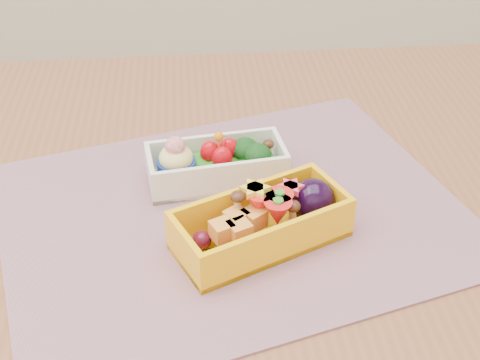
{
  "coord_description": "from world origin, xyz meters",
  "views": [
    {
      "loc": [
        -0.09,
        -0.54,
        1.18
      ],
      "look_at": [
        -0.04,
        0.0,
        0.79
      ],
      "focal_mm": 49.16,
      "sensor_mm": 36.0,
      "label": 1
    }
  ],
  "objects": [
    {
      "name": "bento_yellow",
      "position": [
        -0.02,
        -0.05,
        0.78
      ],
      "size": [
        0.19,
        0.14,
        0.06
      ],
      "rotation": [
        0.0,
        0.0,
        0.43
      ],
      "color": "#FFB80D",
      "rests_on": "placemat"
    },
    {
      "name": "table",
      "position": [
        0.0,
        0.0,
        0.65
      ],
      "size": [
        1.2,
        0.8,
        0.75
      ],
      "color": "brown",
      "rests_on": "ground"
    },
    {
      "name": "placemat",
      "position": [
        -0.04,
        -0.0,
        0.75
      ],
      "size": [
        0.55,
        0.47,
        0.0
      ],
      "primitive_type": "cube",
      "rotation": [
        0.0,
        0.0,
        0.28
      ],
      "color": "#A16F79",
      "rests_on": "table"
    },
    {
      "name": "bento_white",
      "position": [
        -0.06,
        0.06,
        0.77
      ],
      "size": [
        0.16,
        0.09,
        0.06
      ],
      "rotation": [
        0.0,
        0.0,
        0.13
      ],
      "color": "white",
      "rests_on": "placemat"
    }
  ]
}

